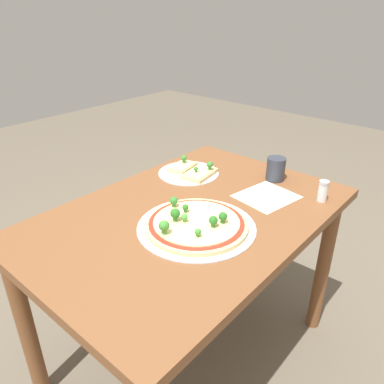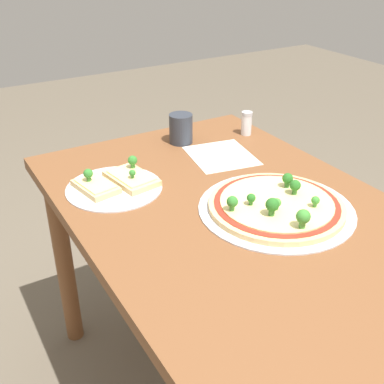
{
  "view_description": "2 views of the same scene",
  "coord_description": "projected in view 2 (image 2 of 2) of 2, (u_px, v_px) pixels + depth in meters",
  "views": [
    {
      "loc": [
        0.87,
        0.76,
        1.4
      ],
      "look_at": [
        -0.09,
        -0.07,
        0.75
      ],
      "focal_mm": 35.0,
      "sensor_mm": 36.0,
      "label": 1
    },
    {
      "loc": [
        0.86,
        -0.63,
        1.36
      ],
      "look_at": [
        -0.09,
        -0.07,
        0.75
      ],
      "focal_mm": 45.0,
      "sensor_mm": 36.0,
      "label": 2
    }
  ],
  "objects": [
    {
      "name": "pizza_tray_whole",
      "position": [
        277.0,
        206.0,
        1.21
      ],
      "size": [
        0.4,
        0.4,
        0.07
      ],
      "color": "silver",
      "rests_on": "dining_table"
    },
    {
      "name": "dining_table",
      "position": [
        233.0,
        240.0,
        1.28
      ],
      "size": [
        1.16,
        0.79,
        0.73
      ],
      "color": "brown",
      "rests_on": "ground_plane"
    },
    {
      "name": "condiment_shaker",
      "position": [
        247.0,
        123.0,
        1.65
      ],
      "size": [
        0.04,
        0.04,
        0.08
      ],
      "color": "silver",
      "rests_on": "dining_table"
    },
    {
      "name": "pizza_tray_slice",
      "position": [
        116.0,
        183.0,
        1.32
      ],
      "size": [
        0.26,
        0.26,
        0.06
      ],
      "color": "silver",
      "rests_on": "dining_table"
    },
    {
      "name": "paper_menu",
      "position": [
        221.0,
        156.0,
        1.51
      ],
      "size": [
        0.24,
        0.22,
        0.0
      ],
      "primitive_type": "cube",
      "rotation": [
        0.0,
        0.0,
        -0.17
      ],
      "color": "silver",
      "rests_on": "dining_table"
    },
    {
      "name": "drinking_cup",
      "position": [
        181.0,
        129.0,
        1.58
      ],
      "size": [
        0.08,
        0.08,
        0.1
      ],
      "primitive_type": "cylinder",
      "color": "#2D333D",
      "rests_on": "dining_table"
    }
  ]
}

